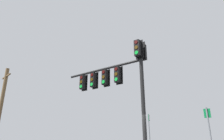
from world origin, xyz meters
The scene contains 4 objects.
signal_mast_assembly centered at (-1.18, 0.61, 4.65)m, with size 5.49×1.25×6.43m.
utility_pole_wooden centered at (-15.31, -0.68, 4.27)m, with size 2.37×0.35×8.32m.
route_sign_primary centered at (2.83, 2.01, 1.62)m, with size 0.28×0.10×2.72m.
route_sign_secondary centered at (-1.73, 4.32, 1.84)m, with size 0.17×0.38×2.99m.
Camera 1 is at (5.93, -7.35, 1.36)m, focal length 31.97 mm.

